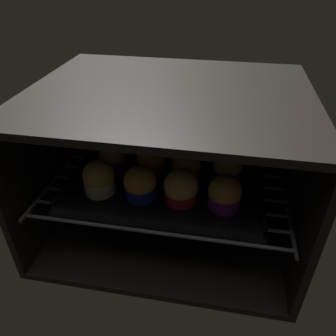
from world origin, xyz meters
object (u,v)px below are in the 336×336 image
object	(u,v)px
muffin_row2_col1	(157,142)
muffin_row2_col3	(228,150)
muffin_row0_col1	(140,184)
muffin_row1_col0	(113,157)
baking_tray	(168,176)
muffin_row1_col1	(151,160)
muffin_row1_col2	(186,166)
muffin_row2_col0	(125,140)
muffin_row0_col3	(225,194)
muffin_row0_col0	(99,178)
muffin_row2_col2	(192,145)
muffin_row1_col3	(227,168)
muffin_row0_col2	(181,188)

from	to	relation	value
muffin_row2_col1	muffin_row2_col3	size ratio (longest dim) A/B	1.03
muffin_row0_col1	muffin_row1_col0	size ratio (longest dim) A/B	1.00
baking_tray	muffin_row2_col1	size ratio (longest dim) A/B	5.48
muffin_row1_col1	muffin_row1_col0	bearing A→B (deg)	-178.84
muffin_row2_col1	muffin_row1_col2	bearing A→B (deg)	-46.69
muffin_row0_col1	muffin_row2_col0	world-z (taller)	muffin_row2_col0
muffin_row1_col2	muffin_row0_col3	bearing A→B (deg)	-44.24
muffin_row0_col0	muffin_row2_col2	distance (cm)	25.62
muffin_row0_col1	muffin_row2_col0	distance (cm)	19.75
muffin_row2_col2	muffin_row1_col1	bearing A→B (deg)	-134.03
muffin_row1_col0	muffin_row2_col2	size ratio (longest dim) A/B	1.03
muffin_row0_col1	muffin_row1_col2	bearing A→B (deg)	45.03
muffin_row1_col1	muffin_row1_col2	bearing A→B (deg)	-5.09
muffin_row1_col0	muffin_row1_col3	world-z (taller)	muffin_row1_col3
baking_tray	muffin_row0_col2	world-z (taller)	muffin_row0_col2
muffin_row0_col0	muffin_row2_col2	size ratio (longest dim) A/B	1.07
muffin_row0_col1	muffin_row2_col1	distance (cm)	18.13
muffin_row1_col0	muffin_row2_col2	world-z (taller)	muffin_row1_col0
muffin_row1_col1	muffin_row1_col3	world-z (taller)	muffin_row1_col3
muffin_row0_col0	muffin_row1_col0	xyz separation A→B (cm)	(0.05, 9.11, -0.25)
muffin_row0_col0	muffin_row0_col1	world-z (taller)	muffin_row0_col0
muffin_row1_col0	muffin_row2_col1	size ratio (longest dim) A/B	0.93
baking_tray	muffin_row1_col2	distance (cm)	5.69
muffin_row1_col0	muffin_row1_col1	distance (cm)	9.37
muffin_row1_col3	muffin_row2_col1	size ratio (longest dim) A/B	1.00
muffin_row0_col1	muffin_row1_col1	world-z (taller)	muffin_row1_col1
muffin_row2_col0	muffin_row2_col3	world-z (taller)	muffin_row2_col0
muffin_row2_col2	muffin_row2_col3	world-z (taller)	muffin_row2_col3
muffin_row1_col1	muffin_row2_col1	xyz separation A→B (cm)	(-0.50, 8.72, 0.11)
muffin_row0_col1	muffin_row1_col2	world-z (taller)	same
muffin_row0_col1	muffin_row1_col1	distance (cm)	9.41
baking_tray	muffin_row1_col3	world-z (taller)	muffin_row1_col3
muffin_row2_col3	muffin_row0_col1	bearing A→B (deg)	-135.29
muffin_row0_col1	muffin_row2_col2	bearing A→B (deg)	64.25
muffin_row2_col1	muffin_row2_col0	bearing A→B (deg)	-177.30
baking_tray	muffin_row2_col1	xyz separation A→B (cm)	(-4.59, 9.09, 4.01)
muffin_row2_col2	baking_tray	bearing A→B (deg)	-115.96
muffin_row2_col1	muffin_row2_col2	xyz separation A→B (cm)	(9.11, 0.19, -0.28)
muffin_row0_col3	muffin_row2_col0	size ratio (longest dim) A/B	0.96
muffin_row0_col1	muffin_row0_col0	bearing A→B (deg)	179.32
muffin_row1_col3	baking_tray	bearing A→B (deg)	-178.92
muffin_row0_col0	muffin_row2_col3	distance (cm)	32.29
muffin_row1_col0	muffin_row2_col3	xyz separation A→B (cm)	(27.03, 8.49, 0.04)
muffin_row0_col0	muffin_row0_col3	size ratio (longest dim) A/B	1.03
muffin_row0_col3	muffin_row1_col3	xyz separation A→B (cm)	(0.17, 9.42, 0.11)
muffin_row0_col0	muffin_row0_col1	xyz separation A→B (cm)	(9.18, -0.11, -0.19)
muffin_row0_col0	muffin_row1_col3	world-z (taller)	muffin_row1_col3
muffin_row0_col0	muffin_row2_col2	world-z (taller)	muffin_row0_col0
muffin_row1_col1	muffin_row2_col0	xyz separation A→B (cm)	(-8.92, 8.32, 0.09)
muffin_row0_col0	muffin_row0_col3	bearing A→B (deg)	-0.50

